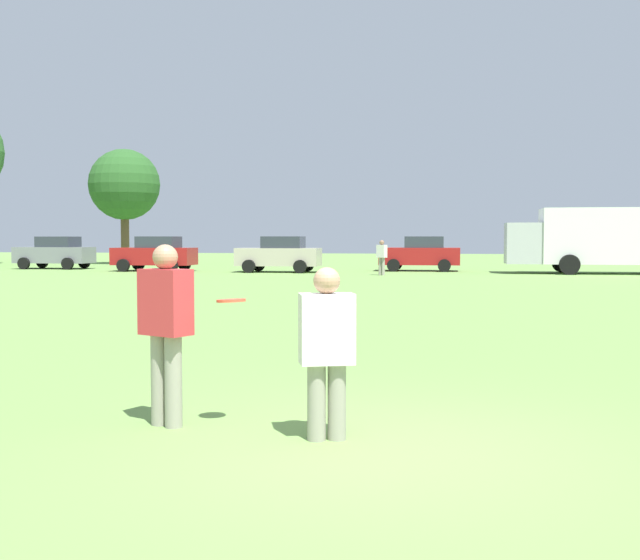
{
  "coord_description": "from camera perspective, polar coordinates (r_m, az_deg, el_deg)",
  "views": [
    {
      "loc": [
        0.62,
        -6.37,
        1.76
      ],
      "look_at": [
        -1.02,
        3.03,
        1.24
      ],
      "focal_mm": 44.28,
      "sensor_mm": 36.0,
      "label": 1
    }
  ],
  "objects": [
    {
      "name": "parked_car_mid_left",
      "position": [
        42.22,
        -11.82,
        1.88
      ],
      "size": [
        4.21,
        2.23,
        1.82
      ],
      "color": "maroon",
      "rests_on": "ground"
    },
    {
      "name": "player_thrower",
      "position": [
        7.45,
        -11.08,
        -3.14
      ],
      "size": [
        0.54,
        0.44,
        1.69
      ],
      "color": "gray",
      "rests_on": "ground"
    },
    {
      "name": "frisbee",
      "position": [
        7.27,
        -6.44,
        -1.49
      ],
      "size": [
        0.27,
        0.27,
        0.05
      ],
      "color": "#E54C33"
    },
    {
      "name": "tree_east_birch",
      "position": [
        54.12,
        -13.95,
        6.68
      ],
      "size": [
        4.69,
        4.69,
        7.62
      ],
      "color": "brown",
      "rests_on": "ground"
    },
    {
      "name": "box_truck",
      "position": [
        40.63,
        19.56,
        2.9
      ],
      "size": [
        8.51,
        3.05,
        3.18
      ],
      "color": "white",
      "rests_on": "ground"
    },
    {
      "name": "parked_car_center",
      "position": [
        40.06,
        -2.94,
        1.88
      ],
      "size": [
        4.21,
        2.23,
        1.82
      ],
      "color": "#B7AD99",
      "rests_on": "ground"
    },
    {
      "name": "player_defender",
      "position": [
        6.83,
        0.49,
        -4.68
      ],
      "size": [
        0.53,
        0.4,
        1.5
      ],
      "color": "gray",
      "rests_on": "ground"
    },
    {
      "name": "ground_plane",
      "position": [
        6.63,
        4.29,
        -12.28
      ],
      "size": [
        160.61,
        160.61,
        0.0
      ],
      "primitive_type": "plane",
      "color": "#6B9347"
    },
    {
      "name": "parked_car_near_left",
      "position": [
        46.9,
        -18.59,
        1.9
      ],
      "size": [
        4.21,
        2.23,
        1.82
      ],
      "color": "slate",
      "rests_on": "ground"
    },
    {
      "name": "bystander_far_jogger",
      "position": [
        36.8,
        4.49,
        1.78
      ],
      "size": [
        0.52,
        0.46,
        1.64
      ],
      "color": "gray",
      "rests_on": "ground"
    },
    {
      "name": "parked_car_mid_right",
      "position": [
        41.83,
        7.29,
        1.91
      ],
      "size": [
        4.21,
        2.23,
        1.82
      ],
      "color": "maroon",
      "rests_on": "ground"
    }
  ]
}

